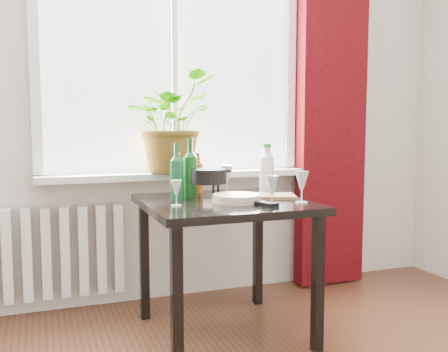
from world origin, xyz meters
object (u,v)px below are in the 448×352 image
object	(u,v)px
potted_plant	(171,122)
wine_bottle_right	(190,167)
wineglass_back_center	(227,179)
tv_remote	(262,203)
wine_bottle_left	(177,171)
plate_stack	(237,198)
radiator	(56,252)
wineglass_front_left	(176,193)
cutting_board	(268,196)
wineglass_far_right	(302,186)
fondue_pot	(208,183)
bottle_amber	(198,172)
wineglass_back_left	(186,179)
cleaning_bottle	(267,168)
wineglass_front_right	(272,191)
table	(224,217)

from	to	relation	value
potted_plant	wine_bottle_right	distance (m)	0.44
wineglass_back_center	tv_remote	size ratio (longest dim) A/B	0.93
wine_bottle_left	wine_bottle_right	world-z (taller)	wine_bottle_right
wineglass_back_center	plate_stack	xyz separation A→B (m)	(-0.06, -0.30, -0.07)
radiator	tv_remote	size ratio (longest dim) A/B	4.22
wineglass_front_left	tv_remote	size ratio (longest dim) A/B	0.70
cutting_board	wineglass_front_left	bearing A→B (deg)	-168.01
wine_bottle_left	cutting_board	world-z (taller)	wine_bottle_left
wineglass_far_right	fondue_pot	size ratio (longest dim) A/B	0.73
wineglass_front_left	tv_remote	world-z (taller)	wineglass_front_left
wine_bottle_right	wineglass_back_center	distance (m)	0.24
radiator	plate_stack	xyz separation A→B (m)	(0.89, -0.71, 0.38)
wine_bottle_right	fondue_pot	xyz separation A→B (m)	(0.09, -0.04, -0.09)
potted_plant	bottle_amber	size ratio (longest dim) A/B	2.58
radiator	wineglass_back_center	xyz separation A→B (m)	(0.95, -0.42, 0.45)
potted_plant	wineglass_far_right	distance (m)	0.98
wineglass_back_left	wineglass_front_left	xyz separation A→B (m)	(-0.18, -0.46, -0.02)
radiator	cutting_board	world-z (taller)	cutting_board
potted_plant	wineglass_far_right	world-z (taller)	potted_plant
wineglass_far_right	wineglass_front_left	xyz separation A→B (m)	(-0.64, 0.12, -0.02)
wine_bottle_right	cleaning_bottle	world-z (taller)	wine_bottle_right
bottle_amber	wineglass_front_left	world-z (taller)	bottle_amber
wineglass_back_left	tv_remote	distance (m)	0.63
bottle_amber	wineglass_far_right	world-z (taller)	bottle_amber
tv_remote	cutting_board	world-z (taller)	tv_remote
wine_bottle_left	bottle_amber	size ratio (longest dim) A/B	1.27
fondue_pot	wine_bottle_right	bearing A→B (deg)	179.70
radiator	wineglass_front_right	bearing A→B (deg)	-42.32
bottle_amber	fondue_pot	distance (m)	0.20
wineglass_back_left	wineglass_front_left	distance (m)	0.49
radiator	cutting_board	bearing A→B (deg)	-28.58
wine_bottle_left	cleaning_bottle	world-z (taller)	wine_bottle_left
wine_bottle_right	wineglass_front_right	xyz separation A→B (m)	(0.28, -0.47, -0.09)
bottle_amber	table	bearing A→B (deg)	-83.94
wineglass_front_left	table	bearing A→B (deg)	18.83
cleaning_bottle	plate_stack	xyz separation A→B (m)	(-0.30, -0.28, -0.13)
wine_bottle_left	wineglass_front_right	distance (m)	0.57
bottle_amber	wineglass_front_left	size ratio (longest dim) A/B	1.83
wine_bottle_right	wineglass_far_right	world-z (taller)	wine_bottle_right
plate_stack	tv_remote	size ratio (longest dim) A/B	1.36
wineglass_back_center	wineglass_back_left	distance (m)	0.25
wineglass_back_center	fondue_pot	world-z (taller)	wineglass_back_center
wineglass_front_left	potted_plant	bearing A→B (deg)	77.63
wineglass_front_right	cutting_board	size ratio (longest dim) A/B	0.54
radiator	cutting_board	distance (m)	1.33
cleaning_bottle	wineglass_back_left	distance (m)	0.49
cleaning_bottle	fondue_pot	bearing A→B (deg)	-174.64
cutting_board	potted_plant	bearing A→B (deg)	127.68
potted_plant	wine_bottle_left	distance (m)	0.50
wineglass_back_center	wineglass_front_left	xyz separation A→B (m)	(-0.39, -0.31, -0.02)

